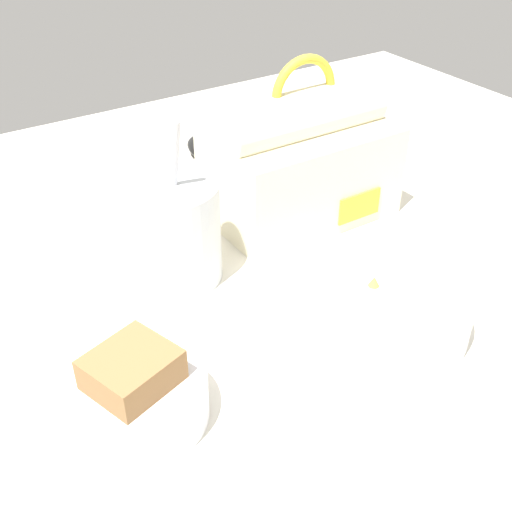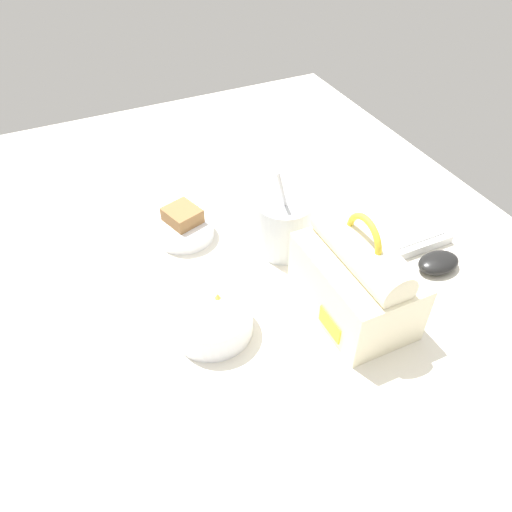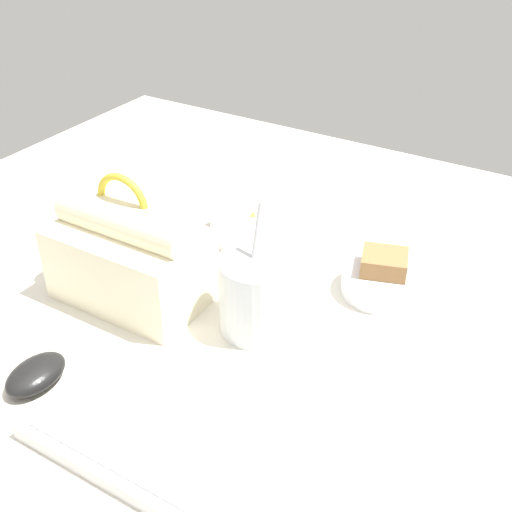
% 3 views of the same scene
% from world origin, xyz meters
% --- Properties ---
extents(desk_surface, '(1.40, 1.10, 0.02)m').
position_xyz_m(desk_surface, '(0.00, 0.00, 0.01)').
color(desk_surface, silver).
rests_on(desk_surface, ground).
extents(keyboard, '(0.34, 0.13, 0.02)m').
position_xyz_m(keyboard, '(-0.06, 0.32, 0.03)').
color(keyboard, silver).
rests_on(keyboard, desk_surface).
extents(lunch_bag, '(0.21, 0.13, 0.19)m').
position_xyz_m(lunch_bag, '(0.17, 0.12, 0.09)').
color(lunch_bag, '#EFE5C1').
rests_on(lunch_bag, desk_surface).
extents(soup_cup, '(0.10, 0.10, 0.18)m').
position_xyz_m(soup_cup, '(-0.01, 0.09, 0.07)').
color(soup_cup, silver).
rests_on(soup_cup, desk_surface).
extents(bento_bowl_sandwich, '(0.11, 0.11, 0.06)m').
position_xyz_m(bento_bowl_sandwich, '(-0.13, -0.07, 0.04)').
color(bento_bowl_sandwich, silver).
rests_on(bento_bowl_sandwich, desk_surface).
extents(bento_bowl_snacks, '(0.13, 0.13, 0.06)m').
position_xyz_m(bento_bowl_snacks, '(0.11, -0.11, 0.05)').
color(bento_bowl_snacks, silver).
rests_on(bento_bowl_snacks, desk_surface).
extents(computer_mouse, '(0.05, 0.08, 0.03)m').
position_xyz_m(computer_mouse, '(0.16, 0.31, 0.03)').
color(computer_mouse, black).
rests_on(computer_mouse, desk_surface).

